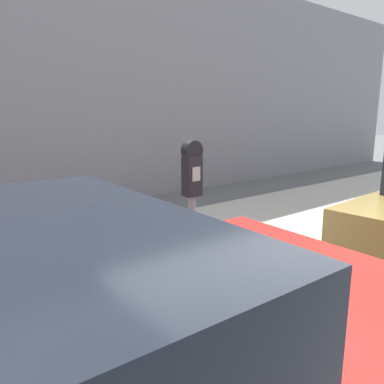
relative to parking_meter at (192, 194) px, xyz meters
name	(u,v)px	position (x,y,z in m)	size (l,w,h in m)	color
ground_plane	(303,338)	(0.38, -0.99, -1.10)	(60.00, 60.00, 0.00)	slate
sidewalk	(157,254)	(0.38, 1.21, -1.05)	(24.00, 2.80, 0.11)	#BCB7AD
building_facade	(55,77)	(0.38, 4.50, 1.35)	(24.00, 0.30, 4.91)	gray
parking_meter	(192,194)	(0.00, 0.00, 0.00)	(0.18, 0.12, 1.47)	slate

